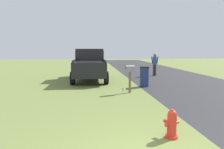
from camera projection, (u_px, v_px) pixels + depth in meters
The scene contains 7 objects.
road_asphalt at pixel (216, 93), 9.99m from camera, with size 60.00×6.41×0.01m, color #2D2D30.
fire_hydrant at pixel (172, 124), 4.97m from camera, with size 0.38×0.41×0.69m.
mailbox at pixel (130, 71), 10.03m from camera, with size 0.34×0.49×1.32m.
pickup_truck at pixel (90, 63), 14.23m from camera, with size 5.15×2.29×2.09m.
trash_bin at pixel (144, 77), 11.69m from camera, with size 0.52×0.52×1.12m.
pedestrian at pixel (155, 63), 16.40m from camera, with size 0.30×0.57×1.73m.
litter_bottle_midfield_b at pixel (124, 89), 10.73m from camera, with size 0.07×0.07×0.22m, color #B2D8BF.
Camera 1 is at (-3.24, 1.13, 2.09)m, focal length 33.94 mm.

